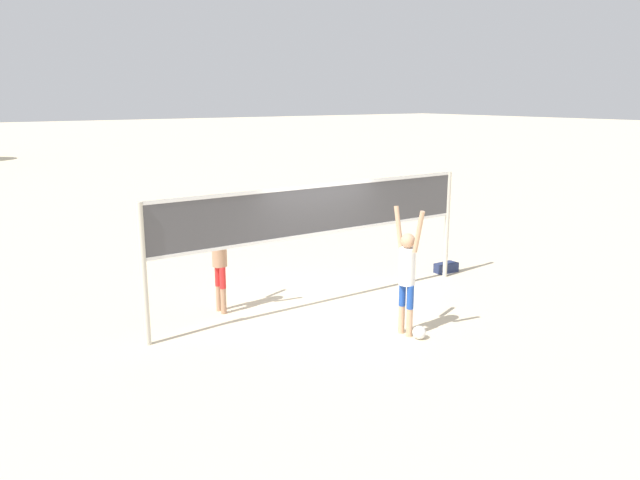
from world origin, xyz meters
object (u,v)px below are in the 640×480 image
Objects in this scene: player_spiker at (407,269)px; gear_bag at (446,268)px; player_blocker at (219,252)px; volleyball at (419,332)px; volleyball_net at (320,218)px.

gear_bag is (3.48, 2.37, -1.07)m from player_spiker.
player_blocker is at bearing 36.14° from player_spiker.
gear_bag is (5.58, -0.51, -1.08)m from player_blocker.
volleyball reaches higher than gear_bag.
player_spiker reaches higher than gear_bag.
volleyball_net is 3.18× the size of player_spiker.
player_blocker is 3.99m from volleyball.
volleyball_net is 3.17× the size of player_blocker.
player_spiker is 4.34m from gear_bag.
player_spiker is at bearing 36.14° from player_blocker.
player_spiker is at bearing -145.71° from gear_bag.
volleyball_net is 2.95m from volleyball.
player_spiker is 4.04× the size of gear_bag.
gear_bag is (3.80, 0.24, -1.65)m from volleyball_net.
volleyball is 4.33m from gear_bag.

